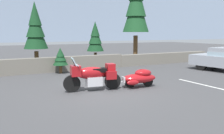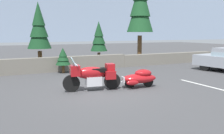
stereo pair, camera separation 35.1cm
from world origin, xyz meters
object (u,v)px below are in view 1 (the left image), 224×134
object	(u,v)px
car_shaped_trailer	(139,77)
pine_tree_secondary	(35,28)
pine_tree_tall	(136,4)
pine_tree_far_right	(95,38)
touring_motorcycle	(93,75)

from	to	relation	value
car_shaped_trailer	pine_tree_secondary	bearing A→B (deg)	113.90
pine_tree_tall	pine_tree_far_right	world-z (taller)	pine_tree_tall
car_shaped_trailer	pine_tree_tall	bearing A→B (deg)	57.05
pine_tree_tall	pine_tree_far_right	distance (m)	4.49
touring_motorcycle	car_shaped_trailer	world-z (taller)	touring_motorcycle
pine_tree_secondary	pine_tree_far_right	world-z (taller)	pine_tree_secondary
touring_motorcycle	pine_tree_tall	xyz separation A→B (m)	(6.90, 7.24, 3.90)
pine_tree_secondary	touring_motorcycle	bearing A→B (deg)	-81.44
pine_tree_secondary	pine_tree_far_right	distance (m)	4.29
car_shaped_trailer	pine_tree_secondary	size ratio (longest dim) A/B	0.54
pine_tree_secondary	pine_tree_far_right	bearing A→B (deg)	9.27
pine_tree_tall	touring_motorcycle	bearing A→B (deg)	-133.65
car_shaped_trailer	pine_tree_far_right	distance (m)	7.52
pine_tree_tall	pine_tree_secondary	distance (m)	8.14
touring_motorcycle	pine_tree_tall	size ratio (longest dim) A/B	0.32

